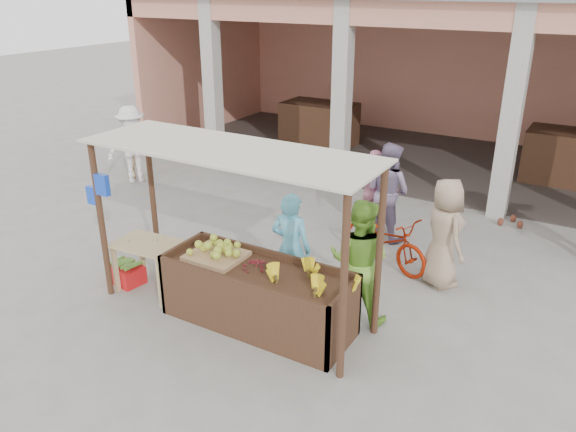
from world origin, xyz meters
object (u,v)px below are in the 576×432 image
Objects in this scene: motorcycle at (385,239)px; fruit_stall at (258,298)px; vendor_green at (359,258)px; red_crate at (126,274)px; vendor_blue at (291,245)px; side_table at (149,251)px.

fruit_stall is at bearing -178.07° from motorcycle.
fruit_stall is 1.41× the size of vendor_green.
vendor_blue is at bearing 27.71° from red_crate.
fruit_stall is 2.41m from red_crate.
vendor_blue reaches higher than red_crate.
vendor_green reaches higher than side_table.
red_crate is 0.29× the size of vendor_green.
fruit_stall reaches higher than red_crate.
side_table is 0.56× the size of vendor_green.
vendor_green reaches higher than fruit_stall.
side_table is at bearing 153.99° from motorcycle.
vendor_green is (3.49, 0.90, 0.78)m from red_crate.
vendor_green reaches higher than red_crate.
vendor_green is 1.76m from motorcycle.
motorcycle reaches higher than fruit_stall.
motorcycle is (2.70, 2.57, -0.19)m from side_table.
side_table is 3.73m from motorcycle.
vendor_blue is (1.94, 0.83, 0.23)m from side_table.
fruit_stall is at bearing -2.32° from side_table.
side_table is at bearing 10.06° from red_crate.
vendor_blue is 1.02m from vendor_green.
side_table is at bearing 11.08° from vendor_green.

